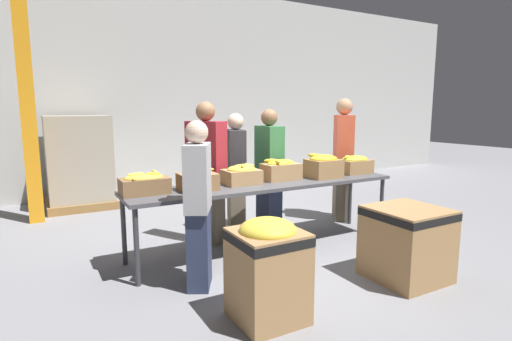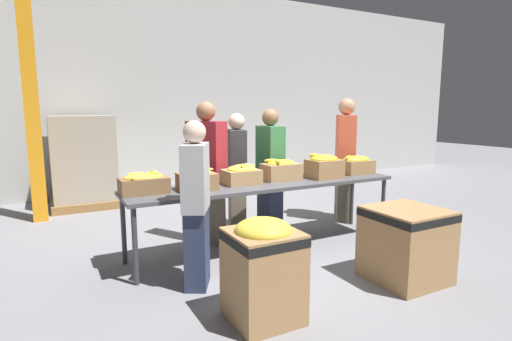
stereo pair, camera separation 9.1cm
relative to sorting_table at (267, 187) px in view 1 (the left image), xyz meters
name	(u,v)px [view 1 (the left image)]	position (x,y,z in m)	size (l,w,h in m)	color
ground_plane	(266,248)	(0.00, 0.00, -0.73)	(30.00, 30.00, 0.00)	gray
wall_back	(163,90)	(0.00, 3.97, 1.27)	(16.00, 0.08, 4.00)	#B7B7B2
sorting_table	(267,187)	(0.00, 0.00, 0.00)	(3.24, 0.70, 0.78)	#4C4C51
banana_box_0	(145,184)	(-1.37, 0.07, 0.15)	(0.47, 0.31, 0.23)	olive
banana_box_1	(198,179)	(-0.84, -0.01, 0.16)	(0.38, 0.34, 0.23)	olive
banana_box_2	(241,174)	(-0.28, 0.08, 0.16)	(0.40, 0.31, 0.24)	tan
banana_box_3	(281,170)	(0.25, 0.08, 0.17)	(0.44, 0.29, 0.26)	tan
banana_box_4	(323,166)	(0.80, -0.04, 0.20)	(0.40, 0.33, 0.30)	#A37A4C
banana_box_5	(354,164)	(1.37, 0.03, 0.17)	(0.43, 0.29, 0.25)	#A37A4C
volunteer_0	(236,174)	(-0.03, 0.73, 0.05)	(0.33, 0.47, 1.57)	#6B604C
volunteer_1	(343,160)	(1.63, 0.55, 0.15)	(0.46, 0.53, 1.78)	#6B604C
volunteer_2	(269,172)	(0.37, 0.56, 0.07)	(0.24, 0.44, 1.63)	#2D3856
volunteer_3	(198,206)	(-1.06, -0.58, 0.02)	(0.38, 0.46, 1.53)	#2D3856
volunteer_4	(207,174)	(-0.52, 0.54, 0.12)	(0.43, 0.51, 1.71)	#6B604C
donation_bin_0	(268,266)	(-0.81, -1.39, -0.30)	(0.52, 0.52, 0.81)	#A37A4C
donation_bin_1	(407,241)	(0.74, -1.39, -0.36)	(0.66, 0.66, 0.70)	#A37A4C
support_pillar	(25,82)	(-2.34, 2.60, 1.27)	(0.20, 0.20, 4.00)	orange
pallet_stack_0	(79,162)	(-1.67, 3.29, 0.01)	(1.06, 1.06, 1.52)	olive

